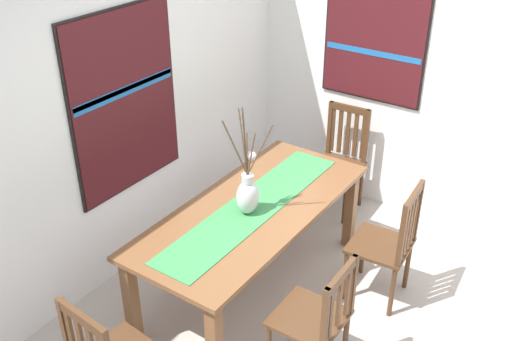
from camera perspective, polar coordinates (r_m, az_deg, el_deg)
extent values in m
cube|color=#B2A89E|center=(4.31, 8.07, -15.94)|extent=(6.40, 6.40, 0.03)
cube|color=white|center=(4.48, -12.38, 6.70)|extent=(6.40, 0.12, 2.70)
cube|color=white|center=(5.09, 18.90, 8.59)|extent=(0.12, 6.40, 2.70)
cube|color=brown|center=(4.21, -0.31, -3.75)|extent=(1.99, 0.86, 0.03)
cube|color=brown|center=(4.95, 9.14, -3.75)|extent=(0.08, 0.08, 0.71)
cube|color=brown|center=(4.08, -12.00, -12.34)|extent=(0.08, 0.08, 0.71)
cube|color=brown|center=(5.22, 2.26, -1.42)|extent=(0.08, 0.08, 0.71)
cube|color=#388447|center=(4.20, -0.31, -3.52)|extent=(1.83, 0.36, 0.01)
ellipsoid|color=silver|center=(4.08, -0.81, -2.58)|extent=(0.18, 0.15, 0.26)
cylinder|color=silver|center=(4.00, -0.82, -0.79)|extent=(0.08, 0.08, 0.06)
cylinder|color=brown|center=(3.88, 0.37, 1.94)|extent=(0.07, 0.17, 0.40)
cylinder|color=brown|center=(3.90, -1.08, 2.80)|extent=(0.04, 0.07, 0.48)
cylinder|color=brown|center=(3.89, -1.08, 2.78)|extent=(0.03, 0.06, 0.48)
cylinder|color=brown|center=(3.95, -0.86, 1.61)|extent=(0.07, 0.06, 0.28)
cylinder|color=brown|center=(3.90, -0.46, 1.58)|extent=(0.03, 0.06, 0.33)
cylinder|color=brown|center=(3.87, -2.02, 2.12)|extent=(0.14, 0.12, 0.43)
cylinder|color=brown|center=(3.88, -1.25, 2.75)|extent=(0.02, 0.07, 0.48)
sphere|color=silver|center=(3.96, -0.43, 1.42)|extent=(0.07, 0.07, 0.07)
cube|color=#4C301C|center=(5.37, 7.85, 0.38)|extent=(0.44, 0.44, 0.03)
cylinder|color=#4C301C|center=(5.28, 8.61, -3.11)|extent=(0.04, 0.04, 0.44)
cylinder|color=#4C301C|center=(5.41, 5.15, -2.04)|extent=(0.04, 0.04, 0.44)
cylinder|color=#4C301C|center=(5.57, 10.15, -1.40)|extent=(0.04, 0.04, 0.44)
cylinder|color=#4C301C|center=(5.69, 6.82, -0.43)|extent=(0.04, 0.04, 0.44)
cube|color=#4C301C|center=(5.34, 10.65, 3.26)|extent=(0.04, 0.04, 0.52)
cube|color=#4C301C|center=(5.47, 7.18, 4.17)|extent=(0.04, 0.04, 0.52)
cube|color=#4C301C|center=(5.31, 9.08, 5.93)|extent=(0.05, 0.38, 0.06)
cube|color=#4C301C|center=(5.36, 10.36, 3.18)|extent=(0.02, 0.04, 0.43)
cube|color=#4C301C|center=(5.38, 9.62, 3.38)|extent=(0.02, 0.04, 0.43)
cube|color=#4C301C|center=(5.41, 8.88, 3.58)|extent=(0.02, 0.04, 0.43)
cube|color=#4C301C|center=(5.43, 8.15, 3.77)|extent=(0.02, 0.04, 0.43)
cube|color=#4C301C|center=(5.46, 7.43, 3.96)|extent=(0.02, 0.04, 0.43)
cube|color=#4C301C|center=(3.47, -17.93, -14.67)|extent=(0.04, 0.04, 0.47)
cube|color=#4C301C|center=(3.21, -16.61, -13.56)|extent=(0.06, 0.38, 0.06)
cube|color=#4C301C|center=(3.45, -17.46, -15.20)|extent=(0.02, 0.04, 0.38)
cube|color=#4C301C|center=(4.42, 11.93, -7.10)|extent=(0.45, 0.45, 0.03)
cylinder|color=#4C301C|center=(4.46, 8.64, -10.04)|extent=(0.04, 0.04, 0.44)
cylinder|color=#4C301C|center=(4.73, 10.33, -7.59)|extent=(0.04, 0.04, 0.44)
cylinder|color=#4C301C|center=(4.38, 13.06, -11.41)|extent=(0.04, 0.04, 0.44)
cylinder|color=#4C301C|center=(4.66, 14.49, -8.82)|extent=(0.04, 0.04, 0.44)
cube|color=#4C301C|center=(4.08, 13.97, -6.19)|extent=(0.04, 0.04, 0.50)
cube|color=#4C301C|center=(4.38, 15.41, -3.76)|extent=(0.04, 0.04, 0.50)
cube|color=#4C301C|center=(4.11, 15.10, -2.39)|extent=(0.38, 0.06, 0.06)
cube|color=#4C301C|center=(4.11, 14.06, -6.16)|extent=(0.04, 0.02, 0.41)
cube|color=#4C301C|center=(4.18, 14.38, -5.62)|extent=(0.04, 0.02, 0.41)
cube|color=#4C301C|center=(4.24, 14.69, -5.10)|extent=(0.04, 0.02, 0.41)
cube|color=#4C301C|center=(4.30, 14.99, -4.59)|extent=(0.04, 0.02, 0.41)
cube|color=#4C301C|center=(4.36, 15.28, -4.10)|extent=(0.04, 0.02, 0.41)
cube|color=#4C301C|center=(3.76, 5.17, -14.04)|extent=(0.43, 0.43, 0.03)
cylinder|color=#4C301C|center=(4.10, 4.02, -13.99)|extent=(0.04, 0.04, 0.44)
cylinder|color=#4C301C|center=(3.99, 8.67, -15.83)|extent=(0.04, 0.04, 0.44)
cube|color=#4C301C|center=(3.43, 6.71, -14.13)|extent=(0.04, 0.04, 0.44)
cube|color=#4C301C|center=(3.68, 9.36, -10.81)|extent=(0.04, 0.04, 0.44)
cube|color=#4C301C|center=(3.43, 8.31, -10.05)|extent=(0.38, 0.04, 0.06)
cube|color=#4C301C|center=(3.48, 7.21, -13.67)|extent=(0.04, 0.02, 0.35)
cube|color=#4C301C|center=(3.56, 8.07, -12.59)|extent=(0.04, 0.02, 0.35)
cube|color=#4C301C|center=(3.64, 8.89, -11.56)|extent=(0.04, 0.02, 0.35)
cube|color=black|center=(4.37, -12.64, 6.53)|extent=(1.01, 0.04, 1.36)
cube|color=#471419|center=(4.36, -12.44, 6.47)|extent=(0.98, 0.01, 1.33)
cube|color=#1E60A8|center=(4.32, -12.51, 7.51)|extent=(0.95, 0.00, 0.06)
cube|color=#1E60A8|center=(4.31, -12.54, 7.75)|extent=(0.95, 0.00, 0.04)
cube|color=black|center=(5.20, 11.43, 12.09)|extent=(0.04, 0.93, 1.02)
cube|color=#471419|center=(5.18, 11.33, 12.03)|extent=(0.01, 0.90, 0.99)
cube|color=#1E60A8|center=(5.20, 11.22, 11.14)|extent=(0.00, 0.87, 0.05)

